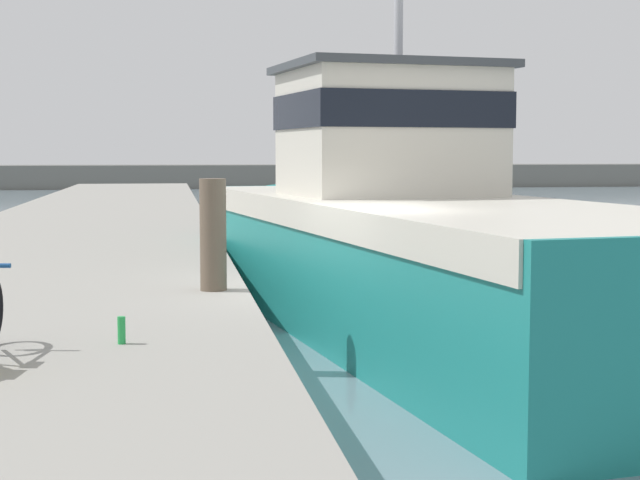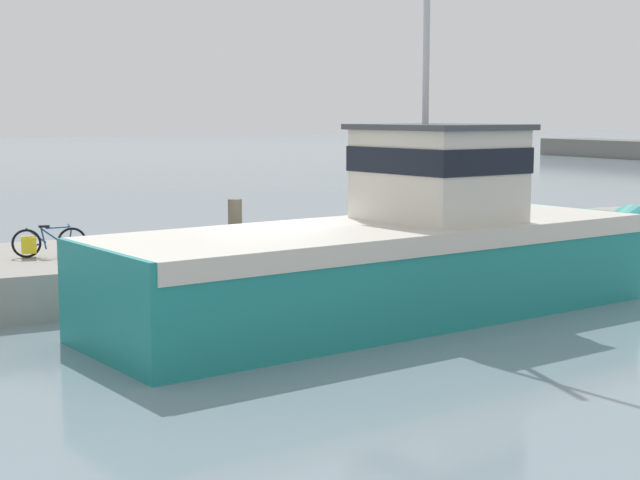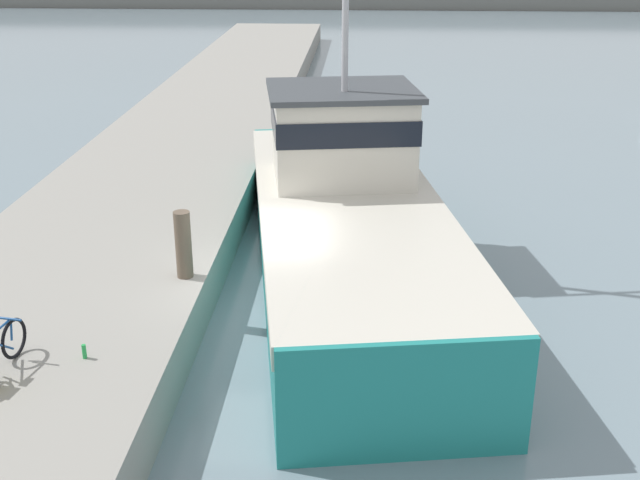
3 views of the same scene
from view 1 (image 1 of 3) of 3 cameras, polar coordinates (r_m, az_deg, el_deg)
name	(u,v)px [view 1 (image 1 of 3)]	position (r m, az deg, el deg)	size (l,w,h in m)	color
ground_plane	(337,367)	(12.16, 0.98, -7.38)	(320.00, 320.00, 0.00)	gray
dock_pier	(12,336)	(12.04, -17.50, -5.34)	(5.53, 80.00, 0.99)	gray
far_shoreline	(583,175)	(79.36, 15.06, 3.68)	(180.00, 5.00, 1.68)	slate
fishing_boat_main	(410,236)	(14.69, 5.28, 0.25)	(5.63, 14.91, 8.52)	teal
mooring_post	(213,235)	(11.68, -6.24, 0.31)	(0.32, 0.32, 1.33)	brown
water_bottle_by_bike	(122,330)	(8.60, -11.47, -5.17)	(0.07, 0.07, 0.24)	green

